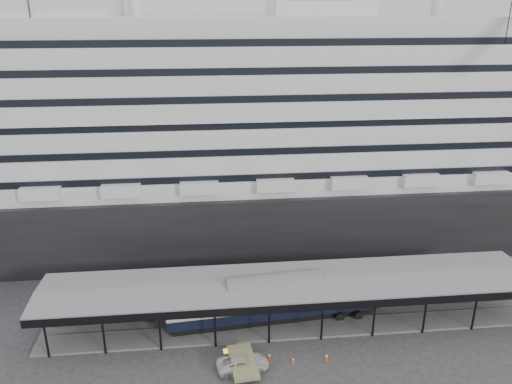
# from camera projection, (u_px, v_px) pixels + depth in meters

# --- Properties ---
(ground) EXTENTS (200.00, 200.00, 0.00)m
(ground) POSITION_uv_depth(u_px,v_px,m) (297.00, 346.00, 53.60)
(ground) COLOR #323234
(ground) RESTS_ON ground
(cruise_ship) EXTENTS (130.00, 30.00, 43.90)m
(cruise_ship) POSITION_uv_depth(u_px,v_px,m) (264.00, 115.00, 76.88)
(cruise_ship) COLOR black
(cruise_ship) RESTS_ON ground
(platform_canopy) EXTENTS (56.00, 9.18, 5.30)m
(platform_canopy) POSITION_uv_depth(u_px,v_px,m) (289.00, 301.00, 57.42)
(platform_canopy) COLOR slate
(platform_canopy) RESTS_ON ground
(port_truck) EXTENTS (5.45, 2.93, 1.45)m
(port_truck) POSITION_uv_depth(u_px,v_px,m) (243.00, 363.00, 49.95)
(port_truck) COLOR silver
(port_truck) RESTS_ON ground
(pullman_carriage) EXTENTS (24.71, 5.33, 24.08)m
(pullman_carriage) POSITION_uv_depth(u_px,v_px,m) (274.00, 298.00, 57.05)
(pullman_carriage) COLOR black
(pullman_carriage) RESTS_ON ground
(traffic_cone_left) EXTENTS (0.37, 0.37, 0.69)m
(traffic_cone_left) POSITION_uv_depth(u_px,v_px,m) (293.00, 360.00, 51.00)
(traffic_cone_left) COLOR #F54F0D
(traffic_cone_left) RESTS_ON ground
(traffic_cone_mid) EXTENTS (0.48, 0.48, 0.76)m
(traffic_cone_mid) POSITION_uv_depth(u_px,v_px,m) (269.00, 356.00, 51.54)
(traffic_cone_mid) COLOR red
(traffic_cone_mid) RESTS_ON ground
(traffic_cone_right) EXTENTS (0.48, 0.48, 0.81)m
(traffic_cone_right) POSITION_uv_depth(u_px,v_px,m) (327.00, 357.00, 51.40)
(traffic_cone_right) COLOR #F1450D
(traffic_cone_right) RESTS_ON ground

